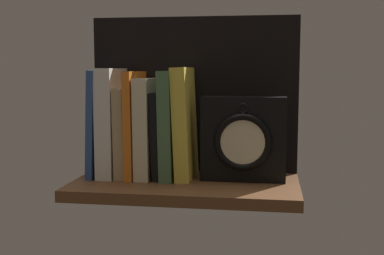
# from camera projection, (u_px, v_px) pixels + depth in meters

# --- Properties ---
(ground_plane) EXTENTS (0.51, 0.27, 0.03)m
(ground_plane) POSITION_uv_depth(u_px,v_px,m) (186.00, 187.00, 1.13)
(ground_plane) COLOR brown
(back_panel) EXTENTS (0.51, 0.01, 0.38)m
(back_panel) POSITION_uv_depth(u_px,v_px,m) (194.00, 95.00, 1.24)
(back_panel) COLOR black
(back_panel) RESTS_ON ground_plane
(book_blue_modern) EXTENTS (0.03, 0.15, 0.25)m
(book_blue_modern) POSITION_uv_depth(u_px,v_px,m) (100.00, 123.00, 1.19)
(book_blue_modern) COLOR #2D4C8E
(book_blue_modern) RESTS_ON ground_plane
(book_white_catcher) EXTENTS (0.04, 0.14, 0.26)m
(book_white_catcher) POSITION_uv_depth(u_px,v_px,m) (112.00, 122.00, 1.19)
(book_white_catcher) COLOR silver
(book_white_catcher) RESTS_ON ground_plane
(book_tan_shortstories) EXTENTS (0.03, 0.14, 0.21)m
(book_tan_shortstories) POSITION_uv_depth(u_px,v_px,m) (126.00, 132.00, 1.19)
(book_tan_shortstories) COLOR tan
(book_tan_shortstories) RESTS_ON ground_plane
(book_orange_pandolfini) EXTENTS (0.02, 0.15, 0.25)m
(book_orange_pandolfini) POSITION_uv_depth(u_px,v_px,m) (135.00, 124.00, 1.18)
(book_orange_pandolfini) COLOR orange
(book_orange_pandolfini) RESTS_ON ground_plane
(book_cream_twain) EXTENTS (0.04, 0.15, 0.23)m
(book_cream_twain) POSITION_uv_depth(u_px,v_px,m) (147.00, 128.00, 1.18)
(book_cream_twain) COLOR beige
(book_cream_twain) RESTS_ON ground_plane
(book_black_skeptic) EXTENTS (0.03, 0.13, 0.20)m
(book_black_skeptic) POSITION_uv_depth(u_px,v_px,m) (160.00, 135.00, 1.17)
(book_black_skeptic) COLOR black
(book_black_skeptic) RESTS_ON ground_plane
(book_green_romantic) EXTENTS (0.03, 0.16, 0.25)m
(book_green_romantic) POSITION_uv_depth(u_px,v_px,m) (170.00, 124.00, 1.17)
(book_green_romantic) COLOR #476B44
(book_green_romantic) RESTS_ON ground_plane
(book_yellow_seinlanguage) EXTENTS (0.04, 0.15, 0.26)m
(book_yellow_seinlanguage) POSITION_uv_depth(u_px,v_px,m) (185.00, 123.00, 1.16)
(book_yellow_seinlanguage) COLOR gold
(book_yellow_seinlanguage) RESTS_ON ground_plane
(framed_clock) EXTENTS (0.19, 0.07, 0.19)m
(framed_clock) POSITION_uv_depth(u_px,v_px,m) (243.00, 139.00, 1.13)
(framed_clock) COLOR black
(framed_clock) RESTS_ON ground_plane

